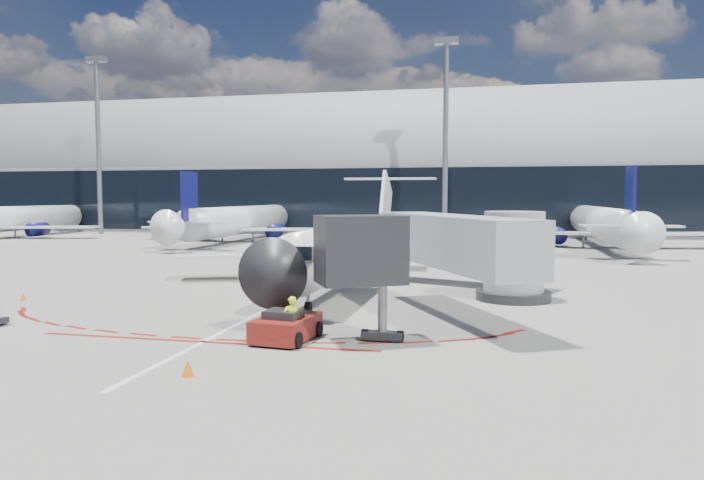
# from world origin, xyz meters

# --- Properties ---
(ground) EXTENTS (260.00, 260.00, 0.00)m
(ground) POSITION_xyz_m (0.00, 0.00, 0.00)
(ground) COLOR slate
(ground) RESTS_ON ground
(apron_centerline) EXTENTS (0.25, 40.00, 0.01)m
(apron_centerline) POSITION_xyz_m (0.00, 2.00, 0.01)
(apron_centerline) COLOR silver
(apron_centerline) RESTS_ON ground
(apron_stop_bar) EXTENTS (14.00, 0.25, 0.01)m
(apron_stop_bar) POSITION_xyz_m (0.00, -11.50, 0.01)
(apron_stop_bar) COLOR maroon
(apron_stop_bar) RESTS_ON ground
(terminal_building) EXTENTS (150.00, 24.15, 24.00)m
(terminal_building) POSITION_xyz_m (0.00, 64.97, 8.52)
(terminal_building) COLOR gray
(terminal_building) RESTS_ON ground
(jet_bridge) EXTENTS (10.03, 15.20, 4.90)m
(jet_bridge) POSITION_xyz_m (9.79, -3.01, 3.01)
(jet_bridge) COLOR #9C9EA4
(jet_bridge) RESTS_ON ground
(light_mast_west) EXTENTS (0.70, 0.70, 25.00)m
(light_mast_west) POSITION_xyz_m (-45.00, 48.00, 12.50)
(light_mast_west) COLOR slate
(light_mast_west) RESTS_ON ground
(light_mast_centre) EXTENTS (0.70, 0.70, 25.00)m
(light_mast_centre) POSITION_xyz_m (5.00, 48.00, 12.50)
(light_mast_centre) COLOR slate
(light_mast_centre) RESTS_ON ground
(regional_jet) EXTENTS (25.01, 30.84, 7.72)m
(regional_jet) POSITION_xyz_m (2.32, 6.17, 2.58)
(regional_jet) COLOR silver
(regional_jet) RESTS_ON ground
(pushback_tug) EXTENTS (2.33, 4.90, 1.25)m
(pushback_tug) POSITION_xyz_m (3.07, -10.58, 0.55)
(pushback_tug) COLOR #58130C
(pushback_tug) RESTS_ON ground
(ramp_worker) EXTENTS (0.80, 0.69, 1.84)m
(ramp_worker) POSITION_xyz_m (3.46, -11.05, 0.92)
(ramp_worker) COLOR #E0FF1A
(ramp_worker) RESTS_ON ground
(safety_cone_left) EXTENTS (0.31, 0.31, 0.43)m
(safety_cone_left) POSITION_xyz_m (-13.71, -4.79, 0.21)
(safety_cone_left) COLOR #E75E04
(safety_cone_left) RESTS_ON ground
(safety_cone_right) EXTENTS (0.37, 0.37, 0.51)m
(safety_cone_right) POSITION_xyz_m (1.61, -15.88, 0.26)
(safety_cone_right) COLOR #E75E04
(safety_cone_right) RESTS_ON ground
(bg_airliner_0) EXTENTS (30.39, 32.18, 9.83)m
(bg_airliner_0) POSITION_xyz_m (-52.58, 38.45, 4.92)
(bg_airliner_0) COLOR silver
(bg_airliner_0) RESTS_ON ground
(bg_airliner_1) EXTENTS (31.29, 33.13, 10.12)m
(bg_airliner_1) POSITION_xyz_m (-19.61, 39.42, 5.06)
(bg_airliner_1) COLOR silver
(bg_airliner_1) RESTS_ON ground
(bg_airliner_2) EXTENTS (31.79, 33.66, 10.29)m
(bg_airliner_2) POSITION_xyz_m (22.75, 39.12, 5.14)
(bg_airliner_2) COLOR silver
(bg_airliner_2) RESTS_ON ground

